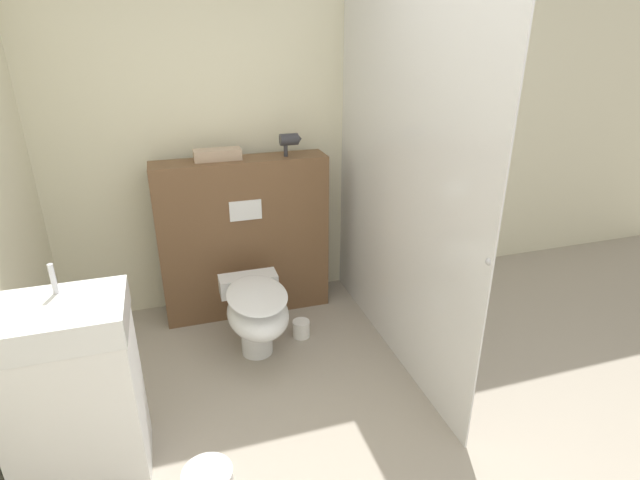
{
  "coord_description": "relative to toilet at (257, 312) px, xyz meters",
  "views": [
    {
      "loc": [
        -0.73,
        -1.54,
        2.0
      ],
      "look_at": [
        0.14,
        1.21,
        0.76
      ],
      "focal_mm": 28.0,
      "sensor_mm": 36.0,
      "label": 1
    }
  ],
  "objects": [
    {
      "name": "partition_panel",
      "position": [
        0.04,
        0.62,
        0.25
      ],
      "size": [
        1.2,
        0.26,
        1.17
      ],
      "color": "brown",
      "rests_on": "ground_plane"
    },
    {
      "name": "spare_toilet_roll",
      "position": [
        0.33,
        0.13,
        -0.27
      ],
      "size": [
        0.12,
        0.12,
        0.12
      ],
      "color": "white",
      "rests_on": "ground_plane"
    },
    {
      "name": "shower_glass",
      "position": [
        0.87,
        -0.13,
        0.76
      ],
      "size": [
        0.04,
        1.93,
        2.19
      ],
      "color": "silver",
      "rests_on": "ground_plane"
    },
    {
      "name": "sink_vanity",
      "position": [
        -0.95,
        -0.68,
        0.14
      ],
      "size": [
        0.57,
        0.41,
        1.07
      ],
      "color": "white",
      "rests_on": "ground_plane"
    },
    {
      "name": "folded_towel",
      "position": [
        -0.1,
        0.64,
        0.87
      ],
      "size": [
        0.31,
        0.12,
        0.07
      ],
      "color": "tan",
      "rests_on": "partition_panel"
    },
    {
      "name": "wall_back",
      "position": [
        0.3,
        0.87,
        0.92
      ],
      "size": [
        8.0,
        0.06,
        2.5
      ],
      "color": "beige",
      "rests_on": "ground_plane"
    },
    {
      "name": "hair_drier",
      "position": [
        0.39,
        0.6,
        0.95
      ],
      "size": [
        0.15,
        0.08,
        0.16
      ],
      "color": "#2D2D33",
      "rests_on": "partition_panel"
    },
    {
      "name": "toilet",
      "position": [
        0.0,
        0.0,
        0.0
      ],
      "size": [
        0.39,
        0.68,
        0.5
      ],
      "color": "white",
      "rests_on": "ground_plane"
    }
  ]
}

